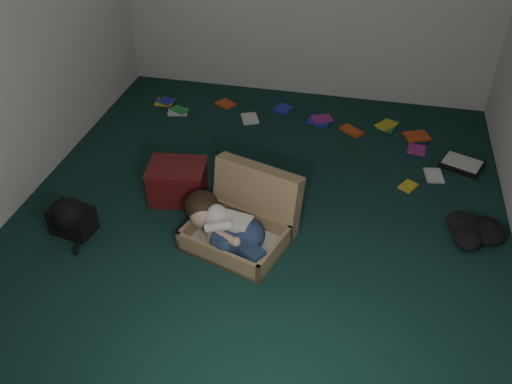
% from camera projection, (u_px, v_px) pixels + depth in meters
% --- Properties ---
extents(floor, '(4.50, 4.50, 0.00)m').
position_uv_depth(floor, '(260.00, 215.00, 4.48)').
color(floor, '#0F2C28').
rests_on(floor, ground).
extents(wall_front, '(4.50, 0.00, 4.50)m').
position_uv_depth(wall_front, '(128.00, 328.00, 1.95)').
color(wall_front, silver).
rests_on(wall_front, ground).
extents(suitcase, '(0.90, 0.89, 0.53)m').
position_uv_depth(suitcase, '(244.00, 219.00, 4.19)').
color(suitcase, '#9C7E56').
rests_on(suitcase, floor).
extents(person, '(0.73, 0.54, 0.33)m').
position_uv_depth(person, '(226.00, 226.00, 4.06)').
color(person, silver).
rests_on(person, suitcase).
extents(maroon_bin, '(0.52, 0.43, 0.33)m').
position_uv_depth(maroon_bin, '(178.00, 182.00, 4.57)').
color(maroon_bin, '#581115').
rests_on(maroon_bin, floor).
extents(backpack, '(0.45, 0.38, 0.24)m').
position_uv_depth(backpack, '(72.00, 219.00, 4.25)').
color(backpack, black).
rests_on(backpack, floor).
extents(clothing_pile, '(0.55, 0.49, 0.15)m').
position_uv_depth(clothing_pile, '(476.00, 229.00, 4.22)').
color(clothing_pile, black).
rests_on(clothing_pile, floor).
extents(paper_tray, '(0.44, 0.39, 0.05)m').
position_uv_depth(paper_tray, '(462.00, 164.00, 5.03)').
color(paper_tray, black).
rests_on(paper_tray, floor).
extents(book_scatter, '(3.06, 1.38, 0.02)m').
position_uv_depth(book_scatter, '(314.00, 129.00, 5.55)').
color(book_scatter, gold).
rests_on(book_scatter, floor).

